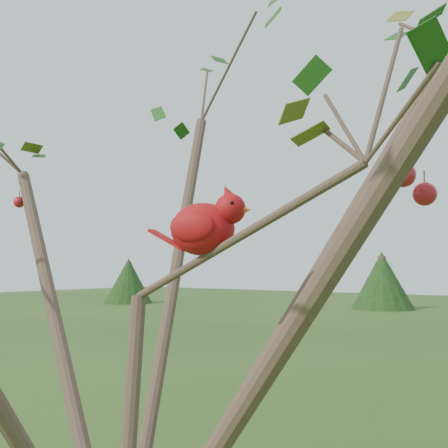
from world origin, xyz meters
name	(u,v)px	position (x,y,z in m)	size (l,w,h in m)	color
crabapple_tree	(123,220)	(0.03, -0.02, 2.12)	(2.35, 2.05, 2.95)	#422F23
cardinal	(206,226)	(0.17, 0.08, 2.11)	(0.24, 0.15, 0.17)	red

